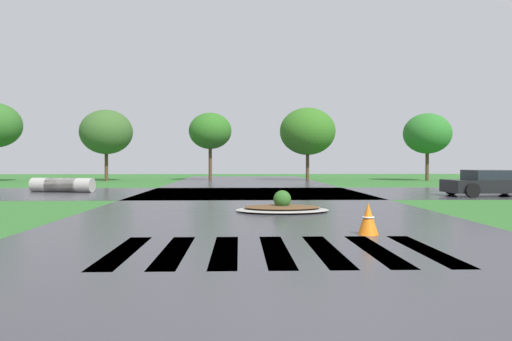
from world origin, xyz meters
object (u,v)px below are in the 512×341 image
Objects in this scene: median_island at (282,208)px; traffic_cone at (368,219)px; car_dark_suv at (489,184)px; drainage_pipe_stack at (62,185)px.

traffic_cone is (1.44, -5.16, 0.21)m from median_island.
drainage_pipe_stack is at bearing 166.82° from car_dark_suv.
traffic_cone reaches higher than median_island.
median_island is 4.22× the size of traffic_cone.
car_dark_suv is (10.11, 7.03, 0.43)m from median_island.
median_island is at bearing -148.37° from car_dark_suv.
car_dark_suv reaches higher than median_island.
drainage_pipe_stack is (-20.64, 3.64, -0.19)m from car_dark_suv.
car_dark_suv reaches higher than drainage_pipe_stack.
median_island is 14.99m from drainage_pipe_stack.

